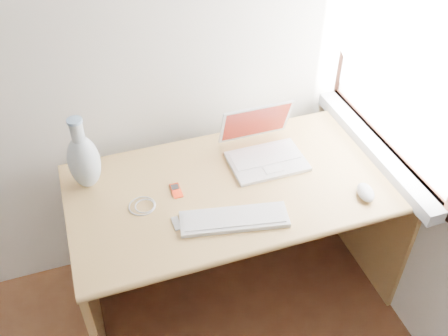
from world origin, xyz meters
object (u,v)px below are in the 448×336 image
object	(u,v)px
laptop	(264,148)
vase	(84,160)
external_keyboard	(234,219)
desk	(232,205)

from	to	relation	value
laptop	vase	world-z (taller)	vase
vase	external_keyboard	bearing A→B (deg)	-37.80
external_keyboard	vase	world-z (taller)	vase
external_keyboard	vase	size ratio (longest dim) A/B	1.31
external_keyboard	vase	distance (m)	0.66
laptop	external_keyboard	size ratio (longest dim) A/B	0.75
laptop	vase	bearing A→B (deg)	175.03
desk	external_keyboard	bearing A→B (deg)	-108.60
external_keyboard	vase	xyz separation A→B (m)	(-0.51, 0.40, 0.13)
external_keyboard	vase	bearing A→B (deg)	153.19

